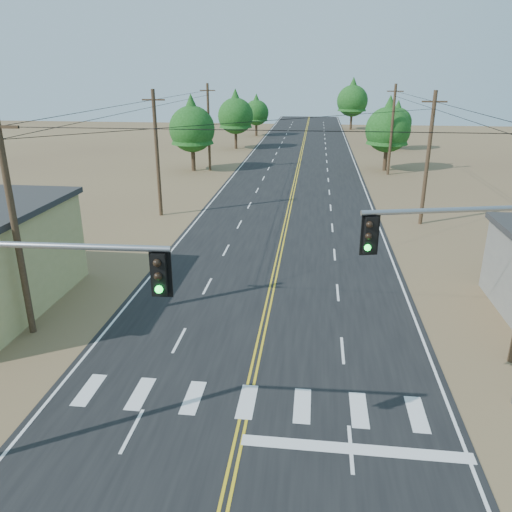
# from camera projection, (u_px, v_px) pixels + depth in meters

# --- Properties ---
(road) EXTENTS (15.00, 200.00, 0.02)m
(road) POSITION_uv_depth(u_px,v_px,m) (285.00, 226.00, 38.57)
(road) COLOR black
(road) RESTS_ON ground
(utility_pole_left_near) EXTENTS (1.80, 0.30, 10.00)m
(utility_pole_left_near) POSITION_uv_depth(u_px,v_px,m) (15.00, 225.00, 21.20)
(utility_pole_left_near) COLOR #4C3826
(utility_pole_left_near) RESTS_ON ground
(utility_pole_left_mid) EXTENTS (1.80, 0.30, 10.00)m
(utility_pole_left_mid) POSITION_uv_depth(u_px,v_px,m) (157.00, 153.00, 39.81)
(utility_pole_left_mid) COLOR #4C3826
(utility_pole_left_mid) RESTS_ON ground
(utility_pole_left_far) EXTENTS (1.80, 0.30, 10.00)m
(utility_pole_left_far) POSITION_uv_depth(u_px,v_px,m) (209.00, 127.00, 58.43)
(utility_pole_left_far) COLOR #4C3826
(utility_pole_left_far) RESTS_ON ground
(utility_pole_right_mid) EXTENTS (1.80, 0.30, 10.00)m
(utility_pole_right_mid) POSITION_uv_depth(u_px,v_px,m) (428.00, 158.00, 37.49)
(utility_pole_right_mid) COLOR #4C3826
(utility_pole_right_mid) RESTS_ON ground
(utility_pole_right_far) EXTENTS (1.80, 0.30, 10.00)m
(utility_pole_right_far) POSITION_uv_depth(u_px,v_px,m) (392.00, 129.00, 56.10)
(utility_pole_right_far) COLOR #4C3826
(utility_pole_right_far) RESTS_ON ground
(signal_mast_left) EXTENTS (6.79, 0.49, 7.37)m
(signal_mast_left) POSITION_uv_depth(u_px,v_px,m) (4.00, 319.00, 13.34)
(signal_mast_left) COLOR gray
(signal_mast_left) RESTS_ON ground
(signal_mast_right) EXTENTS (6.24, 1.83, 7.54)m
(signal_mast_right) POSITION_uv_depth(u_px,v_px,m) (490.00, 276.00, 16.00)
(signal_mast_right) COLOR gray
(signal_mast_right) RESTS_ON ground
(tree_left_near) EXTENTS (5.34, 5.34, 8.90)m
(tree_left_near) POSITION_uv_depth(u_px,v_px,m) (192.00, 124.00, 58.30)
(tree_left_near) COLOR #3F2D1E
(tree_left_near) RESTS_ON ground
(tree_left_mid) EXTENTS (5.34, 5.34, 8.90)m
(tree_left_mid) POSITION_uv_depth(u_px,v_px,m) (236.00, 112.00, 75.31)
(tree_left_mid) COLOR #3F2D1E
(tree_left_mid) RESTS_ON ground
(tree_left_far) EXTENTS (4.52, 4.52, 7.53)m
(tree_left_far) POSITION_uv_depth(u_px,v_px,m) (256.00, 110.00, 90.86)
(tree_left_far) COLOR #3F2D1E
(tree_left_far) RESTS_ON ground
(tree_right_near) EXTENTS (5.25, 5.25, 8.75)m
(tree_right_near) POSITION_uv_depth(u_px,v_px,m) (388.00, 125.00, 58.41)
(tree_right_near) COLOR #3F2D1E
(tree_right_near) RESTS_ON ground
(tree_right_mid) EXTENTS (4.39, 4.39, 7.32)m
(tree_right_mid) POSITION_uv_depth(u_px,v_px,m) (397.00, 119.00, 74.73)
(tree_right_mid) COLOR #3F2D1E
(tree_right_mid) RESTS_ON ground
(tree_right_far) EXTENTS (6.16, 6.16, 10.26)m
(tree_right_far) POSITION_uv_depth(u_px,v_px,m) (353.00, 98.00, 100.25)
(tree_right_far) COLOR #3F2D1E
(tree_right_far) RESTS_ON ground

